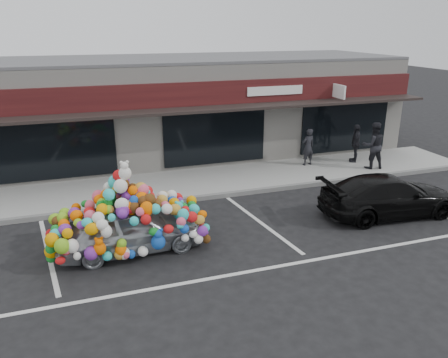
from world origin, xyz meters
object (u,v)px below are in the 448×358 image
object	(u,v)px
toy_car	(129,222)
pedestrian_b	(373,145)
pedestrian_a	(308,147)
pedestrian_c	(356,143)
black_sedan	(389,196)

from	to	relation	value
toy_car	pedestrian_b	bearing A→B (deg)	-72.71
toy_car	pedestrian_a	xyz separation A→B (m)	(7.81, 4.78, 0.12)
pedestrian_a	toy_car	bearing A→B (deg)	21.65
pedestrian_a	pedestrian_c	distance (m)	2.14
black_sedan	pedestrian_c	bearing A→B (deg)	-18.90
black_sedan	pedestrian_c	distance (m)	5.20
toy_car	black_sedan	bearing A→B (deg)	-93.89
toy_car	black_sedan	distance (m)	7.92
toy_car	black_sedan	size ratio (longest dim) A/B	0.94
pedestrian_b	pedestrian_a	bearing A→B (deg)	-17.07
pedestrian_a	pedestrian_b	size ratio (longest dim) A/B	0.81
pedestrian_b	pedestrian_c	world-z (taller)	pedestrian_b
toy_car	pedestrian_c	bearing A→B (deg)	-67.63
pedestrian_c	pedestrian_a	bearing A→B (deg)	-65.02
toy_car	pedestrian_b	xyz separation A→B (m)	(10.07, 3.59, 0.30)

